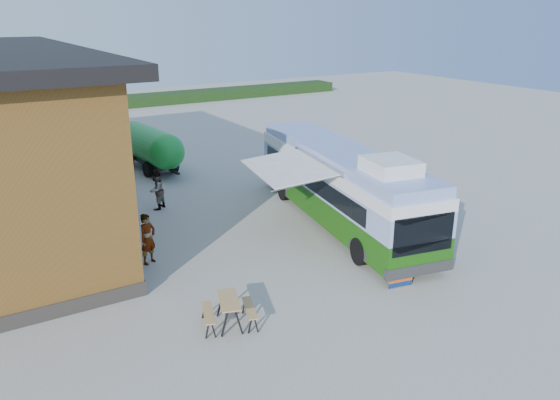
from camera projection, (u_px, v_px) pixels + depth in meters
ground at (308, 253)px, 21.30m from camera, size 100.00×100.00×0.00m
hedge at (166, 98)px, 55.79m from camera, size 40.00×3.00×1.00m
bus at (340, 183)px, 23.77m from camera, size 4.95×12.93×3.89m
awning at (292, 169)px, 22.28m from camera, size 3.55×4.91×0.54m
banner at (402, 264)px, 18.38m from camera, size 0.92×0.29×2.13m
picnic_table at (229, 306)px, 16.18m from camera, size 1.88×1.77×0.87m
person_a at (148, 239)px, 20.13m from camera, size 0.84×0.74×1.95m
person_b at (156, 190)px, 25.71m from camera, size 1.16×1.12×1.88m
slurry_tanker at (150, 145)px, 32.04m from camera, size 2.50×6.87×2.54m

